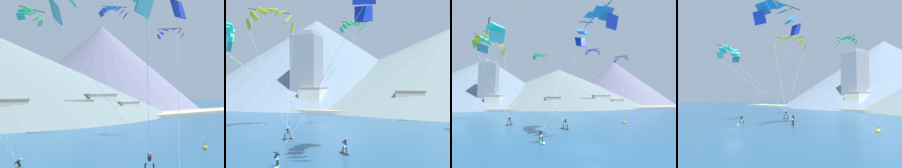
% 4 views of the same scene
% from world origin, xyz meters
% --- Properties ---
extents(kitesurfer_near_lead, '(1.50, 1.53, 1.82)m').
position_xyz_m(kitesurfer_near_lead, '(-0.44, 10.32, 0.57)').
color(kitesurfer_near_lead, black).
rests_on(kitesurfer_near_lead, ground).
extents(kitesurfer_near_trail, '(1.39, 1.61, 1.72)m').
position_xyz_m(kitesurfer_near_trail, '(-10.03, 16.01, 0.51)').
color(kitesurfer_near_trail, black).
rests_on(kitesurfer_near_trail, ground).
extents(kitesurfer_mid_center, '(0.99, 1.77, 1.64)m').
position_xyz_m(kitesurfer_mid_center, '(-4.64, 3.02, 0.46)').
color(kitesurfer_mid_center, '#33B266').
rests_on(kitesurfer_mid_center, ground).
extents(parafoil_kite_near_trail, '(8.38, 8.15, 17.75)m').
position_xyz_m(parafoil_kite_near_trail, '(-15.54, 20.80, 17.77)').
color(parafoil_kite_near_trail, '#9FC424').
extents(parafoil_kite_distant_high_outer, '(4.55, 3.31, 1.86)m').
position_xyz_m(parafoil_kite_distant_high_outer, '(-4.01, 27.51, 16.91)').
color(parafoil_kite_distant_high_outer, '#40C0A0').
extents(shoreline_strip, '(180.00, 10.00, 0.70)m').
position_xyz_m(shoreline_strip, '(0.00, 52.62, 0.35)').
color(shoreline_strip, '#BCAD8E').
rests_on(shoreline_strip, ground).
extents(shore_building_harbour_front, '(7.12, 6.52, 5.59)m').
position_xyz_m(shore_building_harbour_front, '(2.89, 54.56, 2.81)').
color(shore_building_harbour_front, '#B7AD9E').
rests_on(shore_building_harbour_front, ground).
extents(shore_building_quay_east, '(6.20, 6.19, 6.23)m').
position_xyz_m(shore_building_quay_east, '(-22.67, 54.63, 3.13)').
color(shore_building_quay_east, silver).
rests_on(shore_building_quay_east, ground).
extents(highrise_tower, '(7.00, 7.00, 21.47)m').
position_xyz_m(highrise_tower, '(-25.69, 57.37, 10.53)').
color(highrise_tower, gray).
rests_on(highrise_tower, ground).
extents(mountain_peak_west_ridge, '(99.18, 99.18, 31.98)m').
position_xyz_m(mountain_peak_west_ridge, '(-37.80, 94.53, 15.99)').
color(mountain_peak_west_ridge, slate).
rests_on(mountain_peak_west_ridge, ground).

